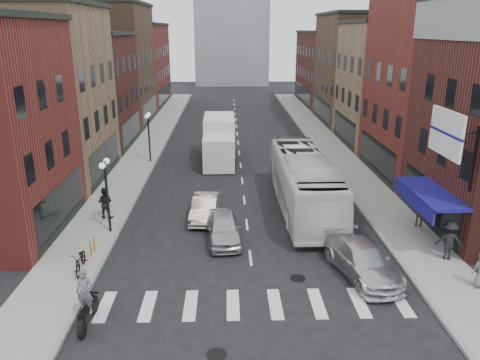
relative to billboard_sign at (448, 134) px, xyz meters
name	(u,v)px	position (x,y,z in m)	size (l,w,h in m)	color
ground	(251,268)	(-8.59, -0.50, -6.13)	(160.00, 160.00, 0.00)	black
sidewalk_left	(145,150)	(-17.09, 21.50, -6.06)	(3.00, 74.00, 0.15)	gray
sidewalk_right	(332,149)	(-0.09, 21.50, -6.06)	(3.00, 74.00, 0.15)	gray
curb_left	(162,151)	(-15.59, 21.50, -6.13)	(0.20, 74.00, 0.16)	gray
curb_right	(315,150)	(-1.59, 21.50, -6.13)	(0.20, 74.00, 0.16)	gray
crosswalk_stripes	(255,304)	(-8.59, -3.50, -6.13)	(12.00, 2.20, 0.01)	silver
bldg_left_mid_a	(27,95)	(-23.58, 13.50, 0.02)	(10.30, 10.20, 12.30)	#8A6A4C
bldg_left_mid_b	(74,91)	(-23.58, 23.50, -0.98)	(10.30, 10.20, 10.30)	#461E19
bldg_left_far_a	(102,65)	(-23.58, 34.50, 0.52)	(10.30, 12.20, 13.30)	#4F3527
bldg_left_far_b	(128,65)	(-23.58, 48.50, -0.48)	(10.30, 16.20, 11.30)	maroon
bldg_right_mid_a	(453,79)	(6.41, 13.50, 1.02)	(10.30, 10.20, 14.30)	maroon
bldg_right_mid_b	(401,84)	(6.41, 23.50, -0.48)	(10.30, 10.20, 11.30)	#8A6A4C
bldg_right_far_a	(367,69)	(6.41, 34.50, 0.02)	(10.30, 12.20, 12.30)	#4F3527
bldg_right_far_b	(338,68)	(6.41, 48.50, -0.98)	(10.30, 16.20, 10.30)	#461E19
awning_blue	(427,194)	(0.34, 2.00, -3.50)	(1.80, 5.00, 0.78)	navy
billboard_sign	(448,134)	(0.00, 0.00, 0.00)	(1.52, 3.00, 3.70)	black
streetlamp_near	(106,183)	(-15.99, 3.50, -3.22)	(0.32, 1.22, 4.11)	black
streetlamp_far	(148,128)	(-15.99, 17.50, -3.22)	(0.32, 1.22, 4.11)	black
bike_rack	(93,247)	(-16.19, 0.80, -5.58)	(0.08, 0.68, 0.80)	#D8590C
box_truck	(219,140)	(-10.31, 17.88, -4.37)	(2.59, 8.20, 3.56)	silver
motorcycle_rider	(86,300)	(-14.89, -4.70, -5.05)	(0.67, 2.27, 2.31)	black
transit_bus	(304,182)	(-5.05, 6.90, -4.43)	(2.85, 12.19, 3.40)	silver
sedan_left_near	(223,228)	(-9.90, 2.50, -5.42)	(1.69, 4.19, 1.43)	#B4B5B9
sedan_left_far	(205,208)	(-10.98, 5.50, -5.46)	(1.42, 4.06, 1.34)	#BFB09A
curb_car	(362,260)	(-3.69, -1.28, -5.41)	(2.02, 4.98, 1.44)	silver
parked_bicycle	(81,260)	(-16.27, -0.79, -5.47)	(0.68, 1.95, 1.02)	black
ped_left_solo	(105,203)	(-16.68, 5.44, -5.07)	(0.89, 0.51, 1.82)	black
ped_right_a	(449,240)	(0.69, -0.13, -5.03)	(1.23, 0.61, 1.90)	black
ped_right_b	(420,212)	(0.88, 3.70, -5.17)	(0.95, 0.48, 1.62)	olive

